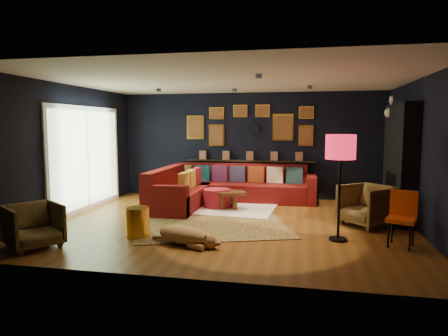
% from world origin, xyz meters
% --- Properties ---
extents(floor, '(6.50, 6.50, 0.00)m').
position_xyz_m(floor, '(0.00, 0.00, 0.00)').
color(floor, brown).
rests_on(floor, ground).
extents(room_walls, '(6.50, 6.50, 6.50)m').
position_xyz_m(room_walls, '(0.00, 0.00, 1.59)').
color(room_walls, black).
rests_on(room_walls, ground).
extents(sectional, '(3.41, 2.69, 0.86)m').
position_xyz_m(sectional, '(-0.61, 1.81, 0.32)').
color(sectional, maroon).
rests_on(sectional, ground).
extents(ledge, '(3.20, 0.12, 0.04)m').
position_xyz_m(ledge, '(0.00, 2.68, 0.92)').
color(ledge, black).
rests_on(ledge, room_walls).
extents(gallery_wall, '(3.15, 0.04, 1.02)m').
position_xyz_m(gallery_wall, '(-0.01, 2.72, 1.81)').
color(gallery_wall, gold).
rests_on(gallery_wall, room_walls).
extents(sunburst_mirror, '(0.47, 0.16, 0.47)m').
position_xyz_m(sunburst_mirror, '(0.10, 2.72, 1.70)').
color(sunburst_mirror, silver).
rests_on(sunburst_mirror, room_walls).
extents(fireplace, '(0.31, 1.60, 2.20)m').
position_xyz_m(fireplace, '(3.09, 0.90, 1.02)').
color(fireplace, black).
rests_on(fireplace, ground).
extents(deer_head, '(0.50, 0.28, 0.45)m').
position_xyz_m(deer_head, '(3.14, 1.40, 2.05)').
color(deer_head, white).
rests_on(deer_head, fireplace).
extents(sliding_door, '(0.06, 2.80, 2.20)m').
position_xyz_m(sliding_door, '(-3.22, 0.60, 1.10)').
color(sliding_door, white).
rests_on(sliding_door, ground).
extents(ceiling_spots, '(3.30, 2.50, 0.06)m').
position_xyz_m(ceiling_spots, '(-0.00, 0.80, 2.56)').
color(ceiling_spots, black).
rests_on(ceiling_spots, room_walls).
extents(shag_rug, '(2.22, 1.68, 0.03)m').
position_xyz_m(shag_rug, '(-0.35, 1.18, 0.01)').
color(shag_rug, white).
rests_on(shag_rug, ground).
extents(leopard_rug, '(3.08, 2.62, 0.01)m').
position_xyz_m(leopard_rug, '(-0.23, -0.38, 0.01)').
color(leopard_rug, tan).
rests_on(leopard_rug, ground).
extents(coffee_table, '(0.81, 0.66, 0.37)m').
position_xyz_m(coffee_table, '(-0.22, 1.14, 0.32)').
color(coffee_table, brown).
rests_on(coffee_table, shag_rug).
extents(pouf, '(0.60, 0.60, 0.39)m').
position_xyz_m(pouf, '(-0.52, 1.26, 0.22)').
color(pouf, maroon).
rests_on(pouf, shag_rug).
extents(armchair_left, '(0.94, 0.95, 0.72)m').
position_xyz_m(armchair_left, '(-2.55, -2.04, 0.36)').
color(armchair_left, '#A6823C').
rests_on(armchair_left, ground).
extents(armchair_right, '(1.08, 1.08, 0.81)m').
position_xyz_m(armchair_right, '(2.45, 0.30, 0.41)').
color(armchair_right, '#A6823C').
rests_on(armchair_right, ground).
extents(gold_stool, '(0.38, 0.38, 0.48)m').
position_xyz_m(gold_stool, '(-1.31, -1.18, 0.24)').
color(gold_stool, gold).
rests_on(gold_stool, ground).
extents(orange_chair, '(0.50, 0.50, 0.83)m').
position_xyz_m(orange_chair, '(2.77, -0.87, 0.49)').
color(orange_chair, black).
rests_on(orange_chair, ground).
extents(floor_lamp, '(0.46, 0.46, 1.66)m').
position_xyz_m(floor_lamp, '(1.87, -0.77, 1.40)').
color(floor_lamp, black).
rests_on(floor_lamp, ground).
extents(dog, '(1.32, 0.95, 0.38)m').
position_xyz_m(dog, '(-0.44, -1.46, 0.20)').
color(dog, tan).
rests_on(dog, leopard_rug).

